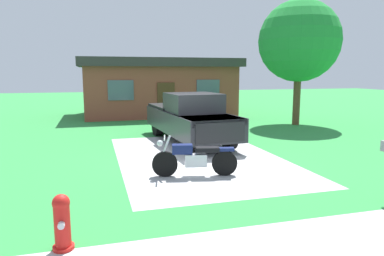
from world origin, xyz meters
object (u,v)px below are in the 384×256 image
motorcycle (194,158)px  shade_tree (299,41)px  pickup_truck (189,117)px  neighbor_house (158,86)px  fire_hydrant (62,223)px

motorcycle → shade_tree: shade_tree is taller
motorcycle → pickup_truck: bearing=76.4°
shade_tree → neighbor_house: bearing=133.6°
motorcycle → pickup_truck: size_ratio=0.38×
pickup_truck → fire_hydrant: size_ratio=6.63×
fire_hydrant → neighbor_house: bearing=75.0°
pickup_truck → neighbor_house: 9.29m
shade_tree → neighbor_house: shade_tree is taller
shade_tree → motorcycle: bearing=-135.6°
pickup_truck → fire_hydrant: 8.72m
motorcycle → fire_hydrant: size_ratio=2.51×
shade_tree → neighbor_house: 9.09m
motorcycle → pickup_truck: pickup_truck is taller
pickup_truck → neighbor_house: (0.46, 9.24, 0.84)m
fire_hydrant → shade_tree: 15.43m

